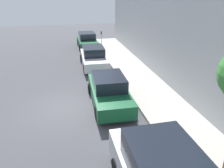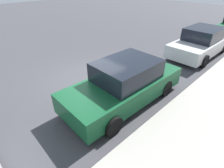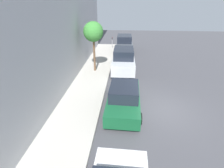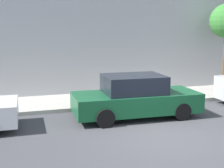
{
  "view_description": "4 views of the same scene",
  "coord_description": "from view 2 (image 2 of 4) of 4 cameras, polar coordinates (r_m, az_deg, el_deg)",
  "views": [
    {
      "loc": [
        0.12,
        -10.14,
        5.59
      ],
      "look_at": [
        2.37,
        0.26,
        1.0
      ],
      "focal_mm": 35.0,
      "sensor_mm": 36.0,
      "label": 1
    },
    {
      "loc": [
        5.55,
        -3.87,
        3.9
      ],
      "look_at": [
        2.2,
        -0.59,
        1.0
      ],
      "focal_mm": 28.0,
      "sensor_mm": 36.0,
      "label": 2
    },
    {
      "loc": [
        2.15,
        8.87,
        5.84
      ],
      "look_at": [
        2.96,
        -1.15,
        1.0
      ],
      "focal_mm": 28.0,
      "sensor_mm": 36.0,
      "label": 3
    },
    {
      "loc": [
        -8.03,
        4.06,
        3.2
      ],
      "look_at": [
        3.57,
        0.51,
        1.0
      ],
      "focal_mm": 50.0,
      "sensor_mm": 36.0,
      "label": 4
    }
  ],
  "objects": [
    {
      "name": "ground_plane",
      "position": [
        7.81,
        -8.25,
        1.4
      ],
      "size": [
        60.0,
        60.0,
        0.0
      ],
      "primitive_type": "plane",
      "color": "#424247"
    },
    {
      "name": "sidewalk",
      "position": [
        5.49,
        25.38,
        -16.45
      ],
      "size": [
        2.65,
        32.0,
        0.15
      ],
      "color": "#B2ADA3",
      "rests_on": "ground_plane"
    },
    {
      "name": "parked_sedan_third",
      "position": [
        6.08,
        4.19,
        0.14
      ],
      "size": [
        1.92,
        4.55,
        1.54
      ],
      "color": "#14512D",
      "rests_on": "ground_plane"
    },
    {
      "name": "parked_sedan_fourth",
      "position": [
        11.25,
        27.02,
        11.95
      ],
      "size": [
        1.92,
        4.54,
        1.54
      ],
      "color": "silver",
      "rests_on": "ground_plane"
    }
  ]
}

